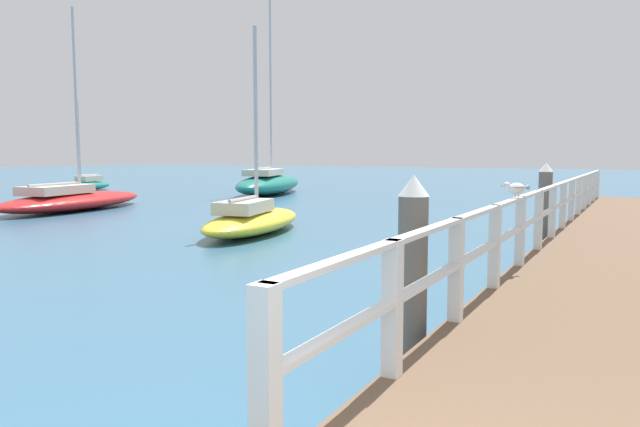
{
  "coord_description": "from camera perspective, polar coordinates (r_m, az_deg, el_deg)",
  "views": [
    {
      "loc": [
        0.32,
        -1.42,
        2.06
      ],
      "look_at": [
        -3.86,
        6.19,
        1.17
      ],
      "focal_mm": 33.46,
      "sensor_mm": 36.0,
      "label": 1
    }
  ],
  "objects": [
    {
      "name": "boat_3",
      "position": [
        34.6,
        -21.64,
        2.56
      ],
      "size": [
        2.11,
        4.36,
        4.77
      ],
      "rotation": [
        0.0,
        0.0,
        3.35
      ],
      "color": "#197266",
      "rests_on": "ground_plane"
    },
    {
      "name": "dock_piling_far",
      "position": [
        13.56,
        20.69,
        0.72
      ],
      "size": [
        0.29,
        0.29,
        1.85
      ],
      "color": "#6B6056",
      "rests_on": "ground_plane"
    },
    {
      "name": "boat_4",
      "position": [
        29.8,
        -4.91,
        2.92
      ],
      "size": [
        4.69,
        8.34,
        11.01
      ],
      "rotation": [
        0.0,
        0.0,
        0.32
      ],
      "color": "#197266",
      "rests_on": "ground_plane"
    },
    {
      "name": "pier_deck",
      "position": [
        12.58,
        27.07,
        -3.08
      ],
      "size": [
        2.54,
        22.04,
        0.49
      ],
      "primitive_type": "cube",
      "color": "brown",
      "rests_on": "ground_plane"
    },
    {
      "name": "dock_piling_near",
      "position": [
        5.69,
        8.84,
        -5.59
      ],
      "size": [
        0.29,
        0.29,
        1.85
      ],
      "color": "#6B6056",
      "rests_on": "ground_plane"
    },
    {
      "name": "boat_0",
      "position": [
        15.37,
        -6.48,
        -0.56
      ],
      "size": [
        2.79,
        5.17,
        5.25
      ],
      "rotation": [
        0.0,
        0.0,
        0.23
      ],
      "color": "gold",
      "rests_on": "ground_plane"
    },
    {
      "name": "pier_railing",
      "position": [
        12.57,
        21.82,
        1.02
      ],
      "size": [
        0.12,
        20.56,
        0.97
      ],
      "color": "silver",
      "rests_on": "pier_deck"
    },
    {
      "name": "boat_1",
      "position": [
        23.18,
        -22.64,
        1.23
      ],
      "size": [
        3.59,
        7.23,
        7.21
      ],
      "rotation": [
        0.0,
        0.0,
        0.19
      ],
      "color": "red",
      "rests_on": "ground_plane"
    },
    {
      "name": "seagull_foreground",
      "position": [
        8.28,
        18.23,
        2.35
      ],
      "size": [
        0.3,
        0.42,
        0.21
      ],
      "rotation": [
        0.0,
        0.0,
        2.57
      ],
      "color": "white",
      "rests_on": "pier_railing"
    }
  ]
}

